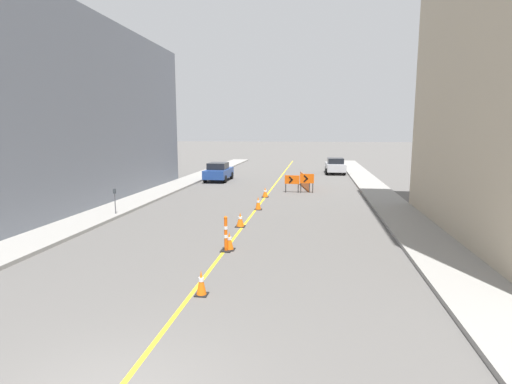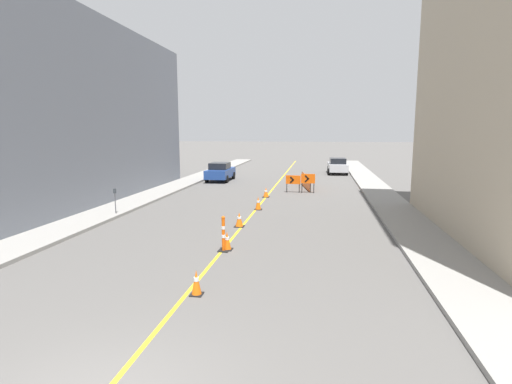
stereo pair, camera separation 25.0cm
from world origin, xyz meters
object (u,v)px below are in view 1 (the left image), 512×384
at_px(delineator_post_front, 226,236).
at_px(parked_car_curb_mid, 335,166).
at_px(traffic_cone_nearest, 201,283).
at_px(parked_car_curb_near, 219,172).
at_px(traffic_cone_fifth, 265,192).
at_px(traffic_cone_second, 229,241).
at_px(traffic_cone_third, 240,220).
at_px(traffic_cone_fourth, 258,203).
at_px(arrow_barricade_secondary, 307,179).
at_px(arrow_barricade_primary, 292,180).
at_px(parking_meter_near_curb, 115,196).

distance_m(delineator_post_front, parked_car_curb_mid, 27.77).
xyz_separation_m(traffic_cone_nearest, parked_car_curb_near, (-5.35, 23.77, 0.46)).
bearing_deg(traffic_cone_nearest, traffic_cone_fifth, 91.04).
height_order(traffic_cone_second, traffic_cone_third, traffic_cone_second).
xyz_separation_m(traffic_cone_fourth, arrow_barricade_secondary, (2.51, 6.47, 0.58)).
height_order(traffic_cone_nearest, traffic_cone_fourth, traffic_cone_fourth).
bearing_deg(parked_car_curb_near, parked_car_curb_mid, 35.41).
height_order(delineator_post_front, arrow_barricade_primary, delineator_post_front).
bearing_deg(arrow_barricade_secondary, traffic_cone_third, -106.32).
height_order(parked_car_curb_near, parked_car_curb_mid, same).
height_order(traffic_cone_second, traffic_cone_fourth, traffic_cone_fourth).
bearing_deg(delineator_post_front, arrow_barricade_primary, 83.80).
distance_m(traffic_cone_third, arrow_barricade_primary, 10.62).
relative_size(traffic_cone_nearest, parked_car_curb_mid, 0.16).
bearing_deg(delineator_post_front, traffic_cone_fourth, 89.51).
bearing_deg(parking_meter_near_curb, parked_car_curb_mid, 61.77).
bearing_deg(traffic_cone_nearest, delineator_post_front, 93.15).
distance_m(traffic_cone_nearest, delineator_post_front, 3.91).
bearing_deg(traffic_cone_fifth, arrow_barricade_primary, 54.28).
distance_m(traffic_cone_third, parking_meter_near_curb, 6.84).
xyz_separation_m(delineator_post_front, parked_car_curb_mid, (5.13, 27.29, 0.23)).
distance_m(traffic_cone_fourth, arrow_barricade_secondary, 6.96).
xyz_separation_m(traffic_cone_second, parking_meter_near_curb, (-6.95, 4.77, 0.74)).
xyz_separation_m(arrow_barricade_primary, parking_meter_near_curb, (-8.40, -9.24, 0.22)).
bearing_deg(parking_meter_near_curb, traffic_cone_nearest, -51.39).
relative_size(delineator_post_front, parked_car_curb_near, 0.30).
distance_m(traffic_cone_second, arrow_barricade_primary, 14.10).
height_order(delineator_post_front, parking_meter_near_curb, parking_meter_near_curb).
xyz_separation_m(traffic_cone_nearest, arrow_barricade_primary, (1.33, 18.10, 0.52)).
bearing_deg(traffic_cone_second, parking_meter_near_curb, 145.52).
relative_size(traffic_cone_third, parked_car_curb_near, 0.15).
bearing_deg(parking_meter_near_curb, traffic_cone_second, -34.48).
relative_size(traffic_cone_nearest, traffic_cone_second, 1.01).
relative_size(delineator_post_front, arrow_barricade_primary, 1.07).
xyz_separation_m(traffic_cone_second, parked_car_curb_near, (-5.22, 19.68, 0.46)).
bearing_deg(parking_meter_near_curb, arrow_barricade_primary, 47.72).
relative_size(traffic_cone_fifth, arrow_barricade_primary, 0.53).
bearing_deg(parked_car_curb_near, parking_meter_near_curb, -97.07).
bearing_deg(arrow_barricade_secondary, traffic_cone_fifth, -141.07).
xyz_separation_m(delineator_post_front, arrow_barricade_secondary, (2.58, 14.22, 0.37)).
relative_size(delineator_post_front, arrow_barricade_secondary, 0.98).
xyz_separation_m(delineator_post_front, arrow_barricade_primary, (1.54, 14.20, 0.28)).
bearing_deg(traffic_cone_fifth, traffic_cone_nearest, -88.96).
height_order(traffic_cone_fifth, delineator_post_front, delineator_post_front).
bearing_deg(parked_car_curb_near, arrow_barricade_primary, -40.76).
bearing_deg(arrow_barricade_primary, traffic_cone_fourth, -98.84).
height_order(traffic_cone_fourth, parking_meter_near_curb, parking_meter_near_curb).
height_order(traffic_cone_third, delineator_post_front, delineator_post_front).
relative_size(traffic_cone_third, arrow_barricade_secondary, 0.49).
relative_size(traffic_cone_fourth, delineator_post_front, 0.56).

